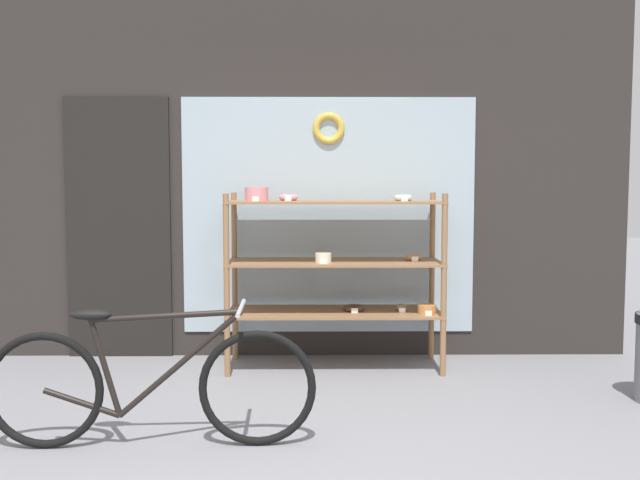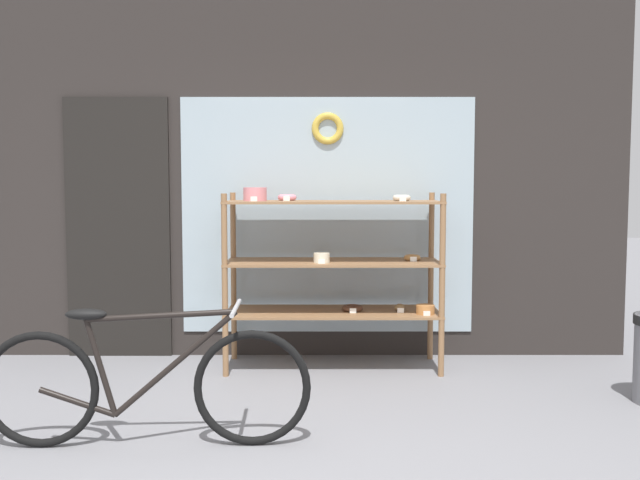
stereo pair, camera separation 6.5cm
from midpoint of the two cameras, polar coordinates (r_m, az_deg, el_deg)
The scene contains 3 objects.
storefront_facade at distance 5.82m, azimuth -2.01°, elevation 7.93°, with size 5.28×0.13×3.61m.
display_case at distance 5.42m, azimuth 0.79°, elevation -1.58°, with size 1.62×0.57×1.38m.
bicycle at distance 3.99m, azimuth -13.93°, elevation -11.14°, with size 1.76×0.46×0.76m.
Camera 1 is at (0.07, -3.29, 1.42)m, focal length 40.00 mm.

